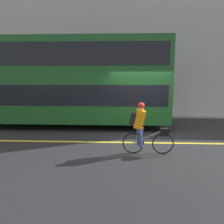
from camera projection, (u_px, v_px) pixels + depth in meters
The scene contains 7 objects.
ground_plane at pixel (143, 142), 7.86m from camera, with size 80.00×80.00×0.00m, color #232326.
road_center_line at pixel (144, 143), 7.73m from camera, with size 50.00×0.14×0.01m, color yellow.
sidewalk_curb at pixel (135, 113), 13.29m from camera, with size 60.00×2.37×0.11m.
building_facade at pixel (135, 33), 13.76m from camera, with size 60.00×0.30×9.91m.
bus at pixel (67, 79), 10.02m from camera, with size 9.18×2.52×3.95m.
cyclist_on_bike at pixel (143, 126), 6.54m from camera, with size 1.55×0.32×1.58m.
trash_bin at pixel (140, 105), 13.07m from camera, with size 0.47×0.47×0.88m.
Camera 1 is at (-0.78, -7.61, 2.40)m, focal length 35.00 mm.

